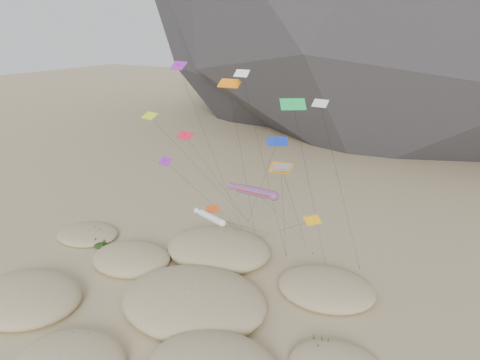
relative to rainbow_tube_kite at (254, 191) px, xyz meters
name	(u,v)px	position (x,y,z in m)	size (l,w,h in m)	color
ground	(165,318)	(-4.51, -12.51, -11.93)	(500.00, 500.00, 0.00)	#CCB789
dunes	(179,294)	(-5.36, -8.79, -11.17)	(52.73, 37.82, 3.83)	#CCB789
dune_grass	(172,294)	(-5.94, -9.24, -11.08)	(41.16, 27.51, 1.59)	black
kite_stakes	(279,244)	(-0.99, 10.19, -11.78)	(23.07, 8.75, 0.30)	#3F2D1E
rainbow_tube_kite	(254,191)	(0.00, 0.00, 0.00)	(8.01, 15.22, 12.84)	red
white_tube_kite	(210,217)	(-2.39, -6.07, -1.65)	(5.81, 20.73, 10.91)	white
orange_parafoil	(229,85)	(-5.64, 3.82, 11.99)	(2.93, 7.87, 24.67)	orange
multi_parafoil	(282,169)	(5.41, -3.83, 4.66)	(3.97, 16.87, 17.27)	orange
delta_kites	(238,139)	(-1.31, -1.46, 6.65)	(24.81, 20.63, 27.15)	silver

